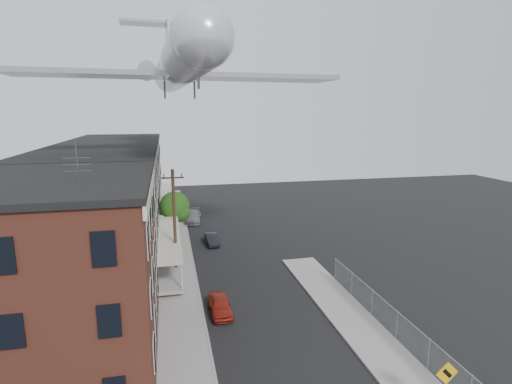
{
  "coord_description": "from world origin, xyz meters",
  "views": [
    {
      "loc": [
        -6.02,
        -14.41,
        13.5
      ],
      "look_at": [
        -0.65,
        9.42,
        8.6
      ],
      "focal_mm": 28.0,
      "sensor_mm": 36.0,
      "label": 1
    }
  ],
  "objects_px": {
    "warning_sign": "(446,380)",
    "airplane": "(179,65)",
    "car_mid": "(212,239)",
    "street_tree": "(176,208)",
    "car_near": "(220,305)",
    "car_far": "(193,216)",
    "utility_pole": "(175,221)"
  },
  "relations": [
    {
      "from": "warning_sign",
      "to": "car_far",
      "type": "height_order",
      "value": "warning_sign"
    },
    {
      "from": "warning_sign",
      "to": "car_near",
      "type": "distance_m",
      "value": 14.47
    },
    {
      "from": "utility_pole",
      "to": "car_near",
      "type": "xyz_separation_m",
      "value": [
        2.72,
        -7.38,
        -4.07
      ]
    },
    {
      "from": "street_tree",
      "to": "car_mid",
      "type": "distance_m",
      "value": 5.27
    },
    {
      "from": "car_mid",
      "to": "street_tree",
      "type": "bearing_deg",
      "value": 139.03
    },
    {
      "from": "street_tree",
      "to": "car_near",
      "type": "distance_m",
      "value": 17.7
    },
    {
      "from": "warning_sign",
      "to": "airplane",
      "type": "bearing_deg",
      "value": 115.55
    },
    {
      "from": "car_far",
      "to": "airplane",
      "type": "bearing_deg",
      "value": -90.02
    },
    {
      "from": "street_tree",
      "to": "airplane",
      "type": "distance_m",
      "value": 15.8
    },
    {
      "from": "street_tree",
      "to": "car_mid",
      "type": "height_order",
      "value": "street_tree"
    },
    {
      "from": "car_near",
      "to": "car_far",
      "type": "relative_size",
      "value": 0.76
    },
    {
      "from": "street_tree",
      "to": "car_near",
      "type": "xyz_separation_m",
      "value": [
        2.39,
        -17.3,
        -2.85
      ]
    },
    {
      "from": "utility_pole",
      "to": "car_far",
      "type": "height_order",
      "value": "utility_pole"
    },
    {
      "from": "utility_pole",
      "to": "car_far",
      "type": "xyz_separation_m",
      "value": [
        2.5,
        16.5,
        -4.0
      ]
    },
    {
      "from": "warning_sign",
      "to": "airplane",
      "type": "xyz_separation_m",
      "value": [
        -10.26,
        21.46,
        15.46
      ]
    },
    {
      "from": "car_mid",
      "to": "airplane",
      "type": "xyz_separation_m",
      "value": [
        -2.86,
        -4.79,
        16.8
      ]
    },
    {
      "from": "car_near",
      "to": "street_tree",
      "type": "bearing_deg",
      "value": 96.54
    },
    {
      "from": "warning_sign",
      "to": "airplane",
      "type": "height_order",
      "value": "airplane"
    },
    {
      "from": "car_near",
      "to": "airplane",
      "type": "distance_m",
      "value": 19.49
    },
    {
      "from": "car_far",
      "to": "street_tree",
      "type": "bearing_deg",
      "value": -101.98
    },
    {
      "from": "car_mid",
      "to": "warning_sign",
      "type": "bearing_deg",
      "value": -77.45
    },
    {
      "from": "car_near",
      "to": "utility_pole",
      "type": "bearing_deg",
      "value": 108.9
    },
    {
      "from": "warning_sign",
      "to": "utility_pole",
      "type": "xyz_separation_m",
      "value": [
        -11.2,
        19.03,
        2.79
      ]
    },
    {
      "from": "warning_sign",
      "to": "car_near",
      "type": "height_order",
      "value": "warning_sign"
    },
    {
      "from": "car_near",
      "to": "car_mid",
      "type": "height_order",
      "value": "car_near"
    },
    {
      "from": "street_tree",
      "to": "car_far",
      "type": "xyz_separation_m",
      "value": [
        2.17,
        6.57,
        -2.77
      ]
    },
    {
      "from": "utility_pole",
      "to": "car_mid",
      "type": "relative_size",
      "value": 2.72
    },
    {
      "from": "airplane",
      "to": "car_far",
      "type": "bearing_deg",
      "value": 83.68
    },
    {
      "from": "airplane",
      "to": "warning_sign",
      "type": "bearing_deg",
      "value": -64.45
    },
    {
      "from": "car_far",
      "to": "utility_pole",
      "type": "bearing_deg",
      "value": -92.31
    },
    {
      "from": "warning_sign",
      "to": "car_mid",
      "type": "distance_m",
      "value": 27.31
    },
    {
      "from": "street_tree",
      "to": "car_mid",
      "type": "xyz_separation_m",
      "value": [
        3.47,
        -2.69,
        -2.9
      ]
    }
  ]
}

